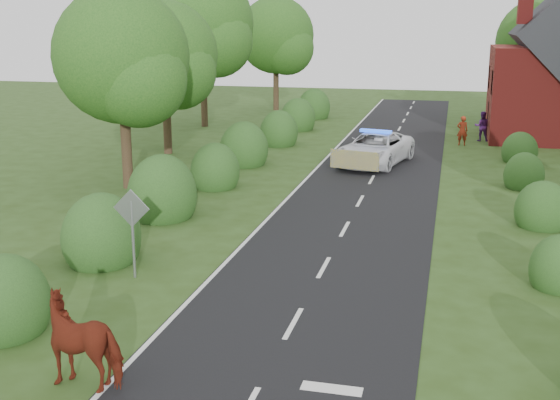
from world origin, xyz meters
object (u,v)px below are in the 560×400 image
(pedestrian_red, at_px, (462,131))
(road_sign, at_px, (132,220))
(pedestrian_purple, at_px, (482,126))
(police_van, at_px, (375,149))
(cow, at_px, (87,345))

(pedestrian_red, bearing_deg, road_sign, 63.04)
(road_sign, relative_size, pedestrian_purple, 1.43)
(police_van, xyz_separation_m, pedestrian_red, (4.26, 6.81, 0.05))
(road_sign, distance_m, police_van, 18.28)
(police_van, bearing_deg, road_sign, -92.22)
(pedestrian_red, height_order, pedestrian_purple, pedestrian_purple)
(road_sign, bearing_deg, pedestrian_purple, 68.91)
(cow, bearing_deg, pedestrian_red, 167.72)
(pedestrian_red, bearing_deg, police_van, 51.19)
(cow, height_order, pedestrian_red, pedestrian_red)
(cow, distance_m, pedestrian_purple, 32.95)
(police_van, distance_m, pedestrian_red, 8.03)
(road_sign, distance_m, pedestrian_red, 26.05)
(police_van, height_order, pedestrian_red, police_van)
(police_van, height_order, pedestrian_purple, pedestrian_purple)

